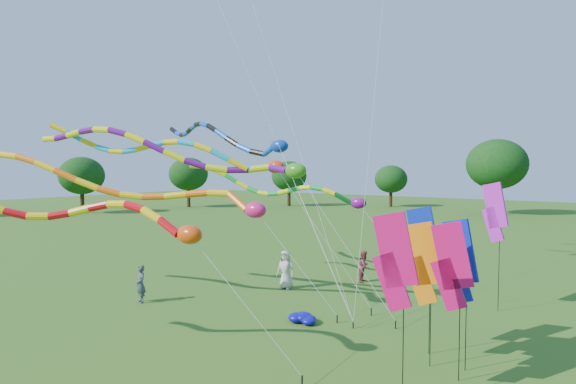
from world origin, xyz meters
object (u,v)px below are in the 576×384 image
Objects in this scene: blue_nylon_heap at (294,319)px; person_c at (364,266)px; person_b at (141,284)px; person_a at (286,269)px; tube_kite_red at (85,213)px; tube_kite_orange at (138,187)px.

person_c is (-0.81, 7.56, 0.58)m from blue_nylon_heap.
person_b reaches higher than blue_nylon_heap.
person_b is at bearing 138.95° from person_c.
person_a reaches higher than blue_nylon_heap.
person_b is 1.02× the size of person_c.
tube_kite_red is 14.65m from person_c.
person_a is 4.22m from person_c.
tube_kite_orange is (-3.75, 4.78, 0.49)m from tube_kite_red.
person_c is at bearing 75.24° from person_b.
person_c is (2.20, 14.00, -3.72)m from tube_kite_red.
blue_nylon_heap is 0.88× the size of person_c.
person_c is at bearing 96.13° from blue_nylon_heap.
tube_kite_red is 5.97× the size of person_a.
tube_kite_red is at bearing -115.10° from blue_nylon_heap.
person_a is at bearing 76.04° from person_b.
tube_kite_orange reaches higher than person_c.
tube_kite_orange reaches higher than person_b.
blue_nylon_heap is 7.63m from person_c.
tube_kite_orange is at bearing -128.41° from person_a.
tube_kite_red is 0.71× the size of tube_kite_orange.
tube_kite_orange is 11.75m from person_c.
person_b is (-0.28, 0.27, -4.20)m from tube_kite_orange.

